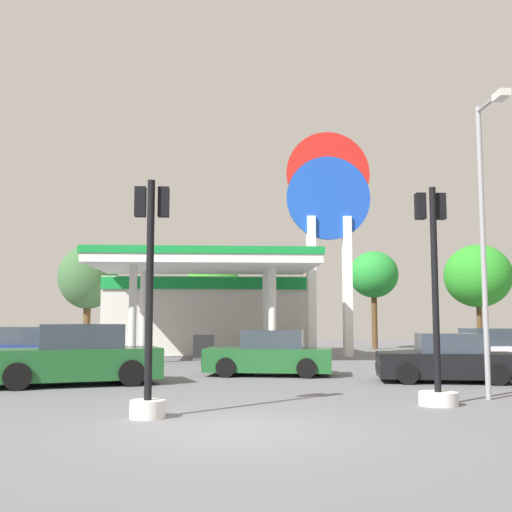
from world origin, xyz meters
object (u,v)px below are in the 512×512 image
at_px(corner_streetlamp, 486,218).
at_px(tree_1, 88,277).
at_px(car_5, 447,360).
at_px(traffic_signal_0, 436,331).
at_px(car_4, 75,357).
at_px(car_0, 498,352).
at_px(tree_3, 374,275).
at_px(tree_4, 478,276).
at_px(traffic_signal_1, 149,324).
at_px(station_pole_sign, 329,214).
at_px(car_3, 31,351).
at_px(car_1, 269,355).
at_px(tree_2, 213,283).

bearing_deg(corner_streetlamp, tree_1, 121.26).
relative_size(car_5, corner_streetlamp, 0.61).
bearing_deg(traffic_signal_0, car_4, 151.79).
xyz_separation_m(car_0, traffic_signal_0, (-5.06, -8.17, 0.88)).
xyz_separation_m(car_5, tree_3, (2.82, 19.50, 3.81)).
height_order(traffic_signal_0, tree_4, tree_4).
height_order(traffic_signal_0, traffic_signal_1, traffic_signal_0).
xyz_separation_m(station_pole_sign, car_3, (-11.79, -7.91, -6.26)).
bearing_deg(car_5, traffic_signal_0, -112.73).
distance_m(station_pole_sign, car_1, 12.30).
distance_m(station_pole_sign, car_5, 13.87).
bearing_deg(tree_4, tree_2, -178.79).
xyz_separation_m(car_0, tree_4, (5.99, 15.56, 3.71)).
relative_size(tree_2, tree_4, 0.82).
bearing_deg(corner_streetlamp, car_5, 82.82).
bearing_deg(tree_1, car_4, -79.25).
bearing_deg(car_1, corner_streetlamp, -55.82).
relative_size(car_3, car_4, 0.91).
xyz_separation_m(car_1, car_5, (4.92, -2.40, -0.02)).
distance_m(tree_2, tree_4, 15.97).
xyz_separation_m(car_3, tree_1, (-0.96, 13.64, 3.44)).
xyz_separation_m(car_1, car_4, (-5.57, -2.50, 0.10)).
relative_size(tree_1, tree_3, 1.01).
bearing_deg(car_3, car_5, -18.64).
xyz_separation_m(car_5, traffic_signal_1, (-7.83, -5.99, 1.07)).
bearing_deg(tree_1, car_5, -52.28).
bearing_deg(car_5, car_3, 161.36).
distance_m(car_5, traffic_signal_0, 5.15).
bearing_deg(traffic_signal_1, tree_3, 67.31).
relative_size(car_5, tree_2, 0.80).
bearing_deg(car_4, tree_3, 55.81).
distance_m(car_4, tree_1, 18.75).
height_order(car_3, tree_3, tree_3).
distance_m(station_pole_sign, car_3, 15.52).
bearing_deg(tree_2, car_4, -100.91).
distance_m(car_0, tree_4, 17.08).
relative_size(car_1, tree_1, 0.71).
height_order(car_5, corner_streetlamp, corner_streetlamp).
bearing_deg(corner_streetlamp, tree_2, 105.56).
relative_size(traffic_signal_1, tree_1, 0.74).
xyz_separation_m(car_1, tree_2, (-1.94, 16.32, 3.21)).
relative_size(station_pole_sign, tree_1, 1.85).
relative_size(car_4, traffic_signal_0, 1.08).
distance_m(car_4, car_5, 10.49).
xyz_separation_m(car_0, tree_2, (-9.97, 15.23, 3.20)).
xyz_separation_m(car_4, tree_3, (13.32, 19.60, 3.69)).
relative_size(car_1, corner_streetlamp, 0.63).
relative_size(tree_3, corner_streetlamp, 0.88).
bearing_deg(tree_2, corner_streetlamp, -74.44).
distance_m(traffic_signal_0, tree_1, 25.79).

